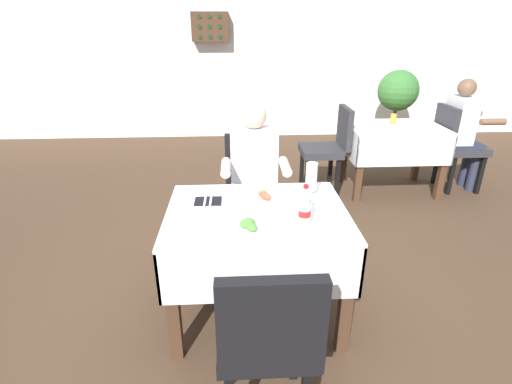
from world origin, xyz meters
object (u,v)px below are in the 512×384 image
Objects in this scene: plate_far_diner at (264,198)px; napkin_cutlery_set at (208,201)px; main_dining_table at (257,236)px; chair_far_diner_seat at (251,188)px; cola_bottle_primary at (305,208)px; plate_near_camera at (251,226)px; seated_diner_far at (254,175)px; chair_near_camera_side at (268,336)px; background_chair_left at (329,145)px; background_chair_right at (456,143)px; background_dining_table at (393,143)px; beer_glass_left at (311,178)px; background_patron at (463,129)px; background_table_tumbler at (393,119)px; potted_plant_corner at (397,96)px; wall_bottle_rack at (210,27)px.

napkin_cutlery_set is at bearing -179.61° from plate_far_diner.
main_dining_table is at bearing -109.96° from plate_far_diner.
chair_far_diner_seat is 1.09m from cola_bottle_primary.
plate_near_camera is 0.45m from napkin_cutlery_set.
seated_diner_far is 6.61× the size of napkin_cutlery_set.
chair_far_diner_seat reaches higher than plate_far_diner.
chair_near_camera_side is 2.95m from background_chair_left.
seated_diner_far is 1.30× the size of background_chair_right.
napkin_cutlery_set is at bearing -123.53° from background_chair_left.
seated_diner_far is at bearing 88.35° from main_dining_table.
main_dining_table and background_dining_table have the same top height.
chair_near_camera_side reaches higher than plate_far_diner.
beer_glass_left is at bearing 74.71° from cola_bottle_primary.
background_table_tumbler is (-0.76, 0.11, 0.10)m from background_patron.
cola_bottle_primary is (0.30, 0.03, 0.09)m from plate_near_camera.
background_chair_left is (0.96, 2.21, -0.22)m from plate_near_camera.
plate_far_diner is 1.08× the size of beer_glass_left.
plate_near_camera is 0.91× the size of cola_bottle_primary.
background_patron reaches higher than potted_plant_corner.
napkin_cutlery_set is (-0.30, 0.15, 0.18)m from main_dining_table.
background_table_tumbler is (1.65, 2.10, 0.23)m from main_dining_table.
plate_far_diner is at bearing -129.29° from background_table_tumbler.
seated_diner_far is 0.65m from napkin_cutlery_set.
wall_bottle_rack is (-0.72, 4.52, 0.88)m from cola_bottle_primary.
cola_bottle_primary reaches higher than background_chair_right.
background_table_tumbler reaches higher than background_dining_table.
background_patron reaches higher than main_dining_table.
background_chair_left is at bearing 51.94° from chair_far_diner_seat.
background_patron reaches higher than cola_bottle_primary.
chair_far_diner_seat is 4.46× the size of beer_glass_left.
cola_bottle_primary reaches higher than beer_glass_left.
background_dining_table is at bearing -94.89° from background_table_tumbler.
plate_near_camera is 0.95× the size of plate_far_diner.
potted_plant_corner is (-0.08, 1.71, 0.07)m from background_patron.
napkin_cutlery_set is 2.77m from background_table_tumbler.
beer_glass_left is at bearing -119.55° from potted_plant_corner.
main_dining_table is at bearing 90.00° from chair_near_camera_side.
main_dining_table is 5.75× the size of napkin_cutlery_set.
background_chair_right is (2.41, 2.21, -0.22)m from plate_near_camera.
potted_plant_corner is at bearing 50.31° from background_chair_left.
chair_near_camera_side reaches higher than napkin_cutlery_set.
background_patron is at bearing 39.47° from main_dining_table.
background_dining_table is 0.72m from background_chair_right.
seated_diner_far is 2.15m from background_table_tumbler.
main_dining_table is 1.13× the size of background_chair_left.
chair_far_diner_seat is 2.02m from background_dining_table.
background_dining_table is (1.39, 2.19, -0.30)m from cola_bottle_primary.
background_chair_left reaches higher than background_dining_table.
background_chair_right is at bearing 180.00° from background_patron.
cola_bottle_primary is at bearing -75.53° from seated_diner_far.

